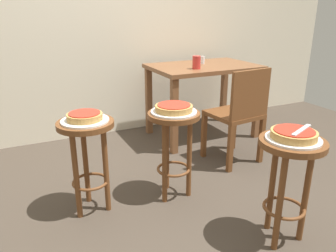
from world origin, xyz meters
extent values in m
plane|color=#42382D|center=(0.00, 0.00, 0.00)|extent=(6.00, 6.00, 0.00)
cylinder|color=brown|center=(0.44, -0.62, 0.62)|extent=(0.36, 0.36, 0.03)
cylinder|color=brown|center=(0.44, -0.51, 0.30)|extent=(0.04, 0.04, 0.60)
cylinder|color=brown|center=(0.35, -0.68, 0.30)|extent=(0.04, 0.04, 0.60)
cylinder|color=brown|center=(0.54, -0.68, 0.30)|extent=(0.04, 0.04, 0.60)
torus|color=brown|center=(0.44, -0.62, 0.21)|extent=(0.24, 0.24, 0.02)
cylinder|color=silver|center=(0.44, -0.62, 0.64)|extent=(0.30, 0.30, 0.01)
cylinder|color=tan|center=(0.44, -0.62, 0.67)|extent=(0.25, 0.25, 0.04)
cylinder|color=red|center=(0.44, -0.62, 0.69)|extent=(0.22, 0.22, 0.01)
cylinder|color=brown|center=(0.08, 0.10, 0.62)|extent=(0.36, 0.36, 0.03)
cylinder|color=brown|center=(0.08, 0.22, 0.30)|extent=(0.04, 0.04, 0.60)
cylinder|color=brown|center=(-0.01, 0.05, 0.30)|extent=(0.04, 0.04, 0.60)
cylinder|color=brown|center=(0.18, 0.05, 0.30)|extent=(0.04, 0.04, 0.60)
torus|color=brown|center=(0.08, 0.10, 0.21)|extent=(0.24, 0.24, 0.02)
cylinder|color=silver|center=(0.08, 0.10, 0.64)|extent=(0.32, 0.32, 0.01)
cylinder|color=tan|center=(0.08, 0.10, 0.67)|extent=(0.26, 0.26, 0.04)
cylinder|color=red|center=(0.08, 0.10, 0.69)|extent=(0.23, 0.23, 0.01)
cylinder|color=brown|center=(-0.50, 0.18, 0.62)|extent=(0.36, 0.36, 0.03)
cylinder|color=brown|center=(-0.50, 0.29, 0.30)|extent=(0.04, 0.04, 0.60)
cylinder|color=brown|center=(-0.60, 0.12, 0.30)|extent=(0.04, 0.04, 0.60)
cylinder|color=brown|center=(-0.41, 0.12, 0.30)|extent=(0.04, 0.04, 0.60)
torus|color=brown|center=(-0.50, 0.18, 0.21)|extent=(0.24, 0.24, 0.02)
cylinder|color=white|center=(-0.50, 0.18, 0.64)|extent=(0.30, 0.30, 0.01)
cylinder|color=tan|center=(-0.50, 0.18, 0.67)|extent=(0.22, 0.22, 0.04)
cylinder|color=red|center=(-0.50, 0.18, 0.69)|extent=(0.20, 0.20, 0.01)
cube|color=brown|center=(0.91, 1.09, 0.74)|extent=(1.07, 0.71, 0.04)
cube|color=brown|center=(0.43, 0.78, 0.36)|extent=(0.06, 0.06, 0.72)
cube|color=brown|center=(1.40, 0.78, 0.36)|extent=(0.06, 0.06, 0.72)
cube|color=brown|center=(0.43, 1.39, 0.36)|extent=(0.06, 0.06, 0.72)
cube|color=brown|center=(1.40, 1.39, 0.36)|extent=(0.06, 0.06, 0.72)
cylinder|color=red|center=(0.73, 0.92, 0.82)|extent=(0.08, 0.08, 0.12)
cylinder|color=white|center=(0.94, 1.15, 0.80)|extent=(0.04, 0.04, 0.08)
cube|color=brown|center=(0.84, 0.43, 0.43)|extent=(0.44, 0.44, 0.04)
cube|color=brown|center=(0.85, 0.25, 0.65)|extent=(0.40, 0.07, 0.40)
cube|color=brown|center=(1.00, 0.63, 0.21)|extent=(0.04, 0.04, 0.42)
cube|color=brown|center=(0.64, 0.59, 0.21)|extent=(0.04, 0.04, 0.42)
cube|color=brown|center=(1.03, 0.27, 0.21)|extent=(0.04, 0.04, 0.42)
cube|color=brown|center=(0.67, 0.23, 0.21)|extent=(0.04, 0.04, 0.42)
cube|color=silver|center=(0.47, -0.64, 0.70)|extent=(0.21, 0.11, 0.01)
camera|label=1|loc=(-0.89, -1.83, 1.31)|focal=35.53mm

